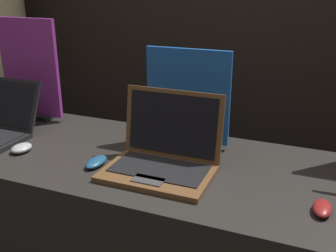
% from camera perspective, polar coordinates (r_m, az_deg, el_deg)
% --- Properties ---
extents(wall_back, '(8.00, 0.05, 2.80)m').
position_cam_1_polar(wall_back, '(2.57, 11.11, 16.81)').
color(wall_back, black).
rests_on(wall_back, ground_plane).
extents(mouse_front, '(0.07, 0.09, 0.03)m').
position_cam_1_polar(mouse_front, '(1.72, -20.49, -3.02)').
color(mouse_front, '#B2B2B7').
rests_on(mouse_front, display_counter).
extents(promo_stand_front, '(0.33, 0.07, 0.50)m').
position_cam_1_polar(promo_stand_front, '(2.05, -19.34, 7.38)').
color(promo_stand_front, black).
rests_on(promo_stand_front, display_counter).
extents(laptop_middle, '(0.39, 0.31, 0.28)m').
position_cam_1_polar(laptop_middle, '(1.44, -0.62, -3.98)').
color(laptop_middle, brown).
rests_on(laptop_middle, display_counter).
extents(mouse_middle, '(0.06, 0.12, 0.03)m').
position_cam_1_polar(mouse_middle, '(1.52, -10.38, -5.15)').
color(mouse_middle, navy).
rests_on(mouse_middle, display_counter).
extents(promo_stand_middle, '(0.36, 0.07, 0.41)m').
position_cam_1_polar(promo_stand_middle, '(1.62, 2.86, 3.67)').
color(promo_stand_middle, black).
rests_on(promo_stand_middle, display_counter).
extents(mouse_back, '(0.06, 0.10, 0.03)m').
position_cam_1_polar(mouse_back, '(1.30, 21.48, -11.03)').
color(mouse_back, maroon).
rests_on(mouse_back, display_counter).
extents(person_bystander, '(0.33, 0.33, 1.76)m').
position_cam_1_polar(person_bystander, '(3.09, -22.15, 7.18)').
color(person_bystander, '#282833').
rests_on(person_bystander, ground_plane).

